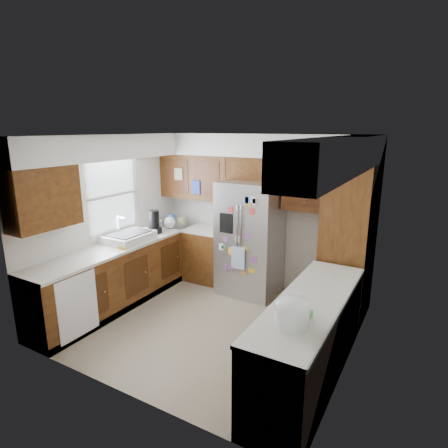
% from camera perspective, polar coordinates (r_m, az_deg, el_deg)
% --- Properties ---
extents(floor, '(3.60, 3.60, 0.00)m').
position_cam_1_polar(floor, '(5.28, -2.10, -14.90)').
color(floor, gray).
rests_on(floor, ground).
extents(room_shell, '(3.64, 3.24, 2.52)m').
position_cam_1_polar(room_shell, '(5.02, -1.12, 5.71)').
color(room_shell, silver).
rests_on(room_shell, ground).
extents(left_counter_run, '(1.36, 3.20, 0.92)m').
position_cam_1_polar(left_counter_run, '(5.88, -13.44, -7.50)').
color(left_counter_run, '#3E1D0B').
rests_on(left_counter_run, ground).
extents(right_counter_run, '(0.63, 2.25, 0.92)m').
position_cam_1_polar(right_counter_run, '(4.16, 12.80, -17.33)').
color(right_counter_run, '#3E1D0B').
rests_on(right_counter_run, ground).
extents(pantry, '(0.60, 0.90, 2.15)m').
position_cam_1_polar(pantry, '(5.35, 18.39, -2.71)').
color(pantry, '#3E1D0B').
rests_on(pantry, ground).
extents(fridge, '(0.90, 0.79, 1.80)m').
position_cam_1_polar(fridge, '(5.90, 4.00, -2.18)').
color(fridge, '#AAABB0').
rests_on(fridge, ground).
extents(bridge_cabinet, '(0.96, 0.34, 0.35)m').
position_cam_1_polar(bridge_cabinet, '(5.89, 5.15, 8.44)').
color(bridge_cabinet, '#3E1D0B').
rests_on(bridge_cabinet, fridge).
extents(fridge_top_items, '(0.79, 0.33, 0.26)m').
position_cam_1_polar(fridge_top_items, '(5.89, 4.35, 11.36)').
color(fridge_top_items, '#191BBE').
rests_on(fridge_top_items, bridge_cabinet).
extents(sink_assembly, '(0.52, 0.72, 0.37)m').
position_cam_1_polar(sink_assembly, '(5.83, -14.29, -1.91)').
color(sink_assembly, white).
rests_on(sink_assembly, left_counter_run).
extents(left_counter_clutter, '(0.31, 0.86, 0.38)m').
position_cam_1_polar(left_counter_clutter, '(6.33, -9.38, 0.21)').
color(left_counter_clutter, black).
rests_on(left_counter_clutter, left_counter_run).
extents(rice_cooker, '(0.31, 0.30, 0.26)m').
position_cam_1_polar(rice_cooker, '(3.36, 10.36, -12.88)').
color(rice_cooker, white).
rests_on(rice_cooker, right_counter_run).
extents(paper_towel, '(0.11, 0.11, 0.25)m').
position_cam_1_polar(paper_towel, '(3.47, 10.79, -12.17)').
color(paper_towel, white).
rests_on(paper_towel, right_counter_run).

